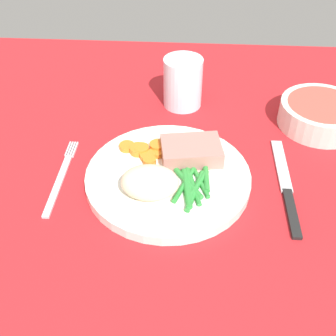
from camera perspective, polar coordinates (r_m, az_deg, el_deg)
The scene contains 10 objects.
dining_table at distance 64.44cm, azimuth -3.27°, elevation -0.39°, with size 120.00×90.00×2.00cm.
dinner_plate at distance 60.57cm, azimuth 0.00°, elevation -1.28°, with size 24.22×24.22×1.60cm, color white.
meat_portion at distance 62.06cm, azimuth 3.25°, elevation 2.37°, with size 8.90×6.21×2.52cm, color #B2756B.
mashed_potatoes at distance 55.57cm, azimuth -2.54°, elevation -2.01°, with size 7.96×5.87×4.20cm, color beige.
carrot_slices at distance 63.30cm, azimuth -3.17°, elevation 2.41°, with size 7.20×5.61×1.23cm.
green_beans at distance 57.94cm, azimuth 3.41°, elevation -2.18°, with size 5.36×10.49×0.88cm.
fork at distance 63.61cm, azimuth -14.61°, elevation -1.16°, with size 1.44×16.60×0.40cm.
knife at distance 62.38cm, azimuth 16.05°, elevation -2.51°, with size 1.70×20.50×0.64cm.
water_glass at distance 76.09cm, azimuth 2.06°, elevation 11.32°, with size 7.03×7.03×9.03cm.
salad_bowl at distance 75.75cm, azimuth 20.45°, elevation 7.14°, with size 14.08×14.08×4.25cm.
Camera 1 is at (6.79, -47.77, 43.71)cm, focal length 43.93 mm.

